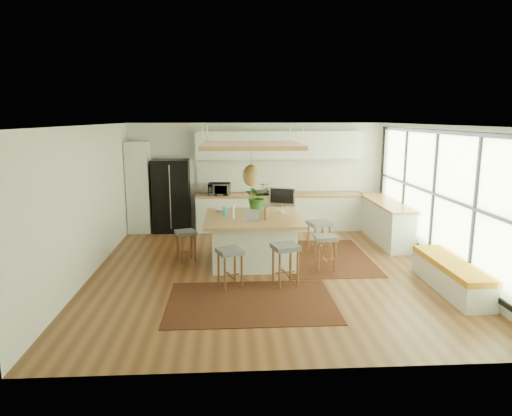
{
  "coord_description": "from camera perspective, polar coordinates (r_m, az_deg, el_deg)",
  "views": [
    {
      "loc": [
        -0.72,
        -8.25,
        2.84
      ],
      "look_at": [
        -0.2,
        0.5,
        1.1
      ],
      "focal_mm": 32.18,
      "sensor_mm": 36.0,
      "label": 1
    }
  ],
  "objects": [
    {
      "name": "island_bottle_1",
      "position": [
        8.8,
        -2.95,
        -0.68
      ],
      "size": [
        0.07,
        0.07,
        0.19
      ],
      "primitive_type": "cylinder",
      "color": "silver",
      "rests_on": "island"
    },
    {
      "name": "rug_right",
      "position": [
        9.62,
        8.49,
        -6.05
      ],
      "size": [
        1.8,
        2.6,
        0.01
      ],
      "primitive_type": "cube",
      "color": "black",
      "rests_on": "floor"
    },
    {
      "name": "wall_left",
      "position": [
        8.76,
        -20.14,
        0.74
      ],
      "size": [
        0.0,
        7.0,
        7.0
      ],
      "primitive_type": "plane",
      "rotation": [
        1.57,
        0.0,
        1.57
      ],
      "color": "silver",
      "rests_on": "ground"
    },
    {
      "name": "floor",
      "position": [
        8.76,
        1.51,
        -7.7
      ],
      "size": [
        7.0,
        7.0,
        0.0
      ],
      "primitive_type": "plane",
      "color": "#582F19",
      "rests_on": "ground"
    },
    {
      "name": "island_bottle_2",
      "position": [
        8.69,
        1.35,
        -0.84
      ],
      "size": [
        0.07,
        0.07,
        0.19
      ],
      "primitive_type": "cylinder",
      "color": "brown",
      "rests_on": "island"
    },
    {
      "name": "window_bench",
      "position": [
        8.36,
        23.06,
        -7.75
      ],
      "size": [
        0.52,
        2.0,
        0.5
      ],
      "primitive_type": null,
      "color": "silver",
      "rests_on": "floor"
    },
    {
      "name": "pantry",
      "position": [
        11.77,
        -14.29,
        2.49
      ],
      "size": [
        0.55,
        0.6,
        2.25
      ],
      "primitive_type": "cube",
      "color": "silver",
      "rests_on": "floor"
    },
    {
      "name": "stool_right_back",
      "position": [
        9.65,
        7.81,
        -3.81
      ],
      "size": [
        0.52,
        0.52,
        0.72
      ],
      "primitive_type": null,
      "rotation": [
        0.0,
        0.0,
        1.83
      ],
      "color": "#4E5156",
      "rests_on": "floor"
    },
    {
      "name": "wall_right",
      "position": [
        9.28,
        21.99,
        1.16
      ],
      "size": [
        0.0,
        7.0,
        7.0
      ],
      "primitive_type": "plane",
      "rotation": [
        1.57,
        0.0,
        -1.57
      ],
      "color": "silver",
      "rests_on": "ground"
    },
    {
      "name": "right_counter_top",
      "position": [
        11.05,
        15.94,
        0.68
      ],
      "size": [
        0.64,
        2.54,
        0.05
      ],
      "primitive_type": "cube",
      "color": "#9C6537",
      "rests_on": "right_counter_base"
    },
    {
      "name": "fridge",
      "position": [
        11.7,
        -10.43,
        1.61
      ],
      "size": [
        0.91,
        0.72,
        1.81
      ],
      "primitive_type": null,
      "rotation": [
        0.0,
        0.0,
        0.02
      ],
      "color": "black",
      "rests_on": "floor"
    },
    {
      "name": "island_bottle_0",
      "position": [
        9.05,
        -3.91,
        -0.37
      ],
      "size": [
        0.07,
        0.07,
        0.19
      ],
      "primitive_type": "cylinder",
      "color": "#3AD7E8",
      "rests_on": "island"
    },
    {
      "name": "rug_near",
      "position": [
        7.3,
        -0.64,
        -11.61
      ],
      "size": [
        2.6,
        1.8,
        0.01
      ],
      "primitive_type": "cube",
      "color": "black",
      "rests_on": "floor"
    },
    {
      "name": "wall_back",
      "position": [
        11.87,
        0.11,
        4.01
      ],
      "size": [
        6.5,
        0.0,
        6.5
      ],
      "primitive_type": "plane",
      "rotation": [
        1.57,
        0.0,
        0.0
      ],
      "color": "silver",
      "rests_on": "ground"
    },
    {
      "name": "stool_left_side",
      "position": [
        9.26,
        -8.68,
        -4.47
      ],
      "size": [
        0.48,
        0.48,
        0.63
      ],
      "primitive_type": null,
      "rotation": [
        0.0,
        0.0,
        -1.22
      ],
      "color": "#4E5156",
      "rests_on": "floor"
    },
    {
      "name": "stool_right_front",
      "position": [
        8.73,
        8.58,
        -5.44
      ],
      "size": [
        0.41,
        0.41,
        0.67
      ],
      "primitive_type": null,
      "rotation": [
        0.0,
        0.0,
        1.6
      ],
      "color": "#4E5156",
      "rests_on": "floor"
    },
    {
      "name": "ceiling_panel",
      "position": [
        8.7,
        -0.62,
        6.01
      ],
      "size": [
        1.86,
        1.86,
        0.8
      ],
      "primitive_type": null,
      "color": "#9C6537",
      "rests_on": "ceiling"
    },
    {
      "name": "stool_near_right",
      "position": [
        7.91,
        3.66,
        -7.1
      ],
      "size": [
        0.52,
        0.52,
        0.72
      ],
      "primitive_type": null,
      "rotation": [
        0.0,
        0.0,
        0.25
      ],
      "color": "#4E5156",
      "rests_on": "floor"
    },
    {
      "name": "wall_front",
      "position": [
        5.03,
        5.0,
        -6.02
      ],
      "size": [
        6.5,
        0.0,
        6.5
      ],
      "primitive_type": "plane",
      "rotation": [
        -1.57,
        0.0,
        0.0
      ],
      "color": "silver",
      "rests_on": "ground"
    },
    {
      "name": "back_counter_base",
      "position": [
        11.75,
        2.88,
        -0.58
      ],
      "size": [
        4.2,
        0.6,
        0.88
      ],
      "primitive_type": "cube",
      "color": "silver",
      "rests_on": "floor"
    },
    {
      "name": "back_counter_top",
      "position": [
        11.66,
        2.9,
        1.63
      ],
      "size": [
        4.24,
        0.64,
        0.05
      ],
      "primitive_type": "cube",
      "color": "#9C6537",
      "rests_on": "back_counter_base"
    },
    {
      "name": "microwave",
      "position": [
        11.53,
        -4.58,
        2.53
      ],
      "size": [
        0.56,
        0.35,
        0.36
      ],
      "primitive_type": "imported",
      "rotation": [
        0.0,
        0.0,
        -0.1
      ],
      "color": "#A5A5AA",
      "rests_on": "back_counter_top"
    },
    {
      "name": "stool_near_left",
      "position": [
        7.82,
        -3.25,
        -7.32
      ],
      "size": [
        0.51,
        0.51,
        0.67
      ],
      "primitive_type": null,
      "rotation": [
        0.0,
        0.0,
        0.37
      ],
      "color": "#4E5156",
      "rests_on": "floor"
    },
    {
      "name": "island",
      "position": [
        9.09,
        -0.39,
        -3.92
      ],
      "size": [
        1.85,
        1.85,
        0.93
      ],
      "primitive_type": null,
      "color": "#9C6537",
      "rests_on": "floor"
    },
    {
      "name": "right_counter_base",
      "position": [
        11.14,
        15.82,
        -1.65
      ],
      "size": [
        0.6,
        2.5,
        0.88
      ],
      "primitive_type": "cube",
      "color": "silver",
      "rests_on": "floor"
    },
    {
      "name": "ceiling",
      "position": [
        8.28,
        1.61,
        10.25
      ],
      "size": [
        7.0,
        7.0,
        0.0
      ],
      "primitive_type": "plane",
      "rotation": [
        3.14,
        0.0,
        0.0
      ],
      "color": "white",
      "rests_on": "ground"
    },
    {
      "name": "upper_cabinets",
      "position": [
        11.66,
        2.89,
        7.81
      ],
      "size": [
        4.2,
        0.34,
        0.7
      ],
      "primitive_type": "cube",
      "color": "silver",
      "rests_on": "wall_back"
    },
    {
      "name": "island_plant",
      "position": [
        9.53,
        0.13,
        1.07
      ],
      "size": [
        0.77,
        0.79,
        0.46
      ],
      "primitive_type": "imported",
      "rotation": [
        0.0,
        0.0,
        0.57
      ],
      "color": "#1E4C19",
      "rests_on": "island"
    },
    {
      "name": "laptop",
      "position": [
        8.58,
        -0.57,
        -0.81
      ],
      "size": [
        0.33,
        0.34,
        0.21
      ],
      "primitive_type": null,
      "rotation": [
        0.0,
        0.0,
        -0.16
      ],
      "color": "#A5A5AA",
      "rests_on": "island"
    },
    {
      "name": "window_wall",
      "position": [
        9.26,
        21.85,
        1.47
      ],
      "size": [
        0.1,
        6.2,
        2.6
      ],
      "primitive_type": null,
      "color": "black",
      "rests_on": "wall_right"
    },
    {
      "name": "monitor",
      "position": [
        9.37,
        3.25,
        1.06
      ],
      "size": [
        0.58,
        0.4,
        0.51
      ],
      "primitive_type": null,
      "rotation": [
        0.0,
        0.0,
        -0.41
      ],
      "color": "#A5A5AA",
      "rests_on": "island"
    },
    {
      "name": "backsplash",
      "position": [
        11.89,
        2.76,
        4.01
      ],
      "size": [
        4.2,
        0.02,
        0.8
      ],
      "primitive_type": "cube",
      "color": "white",
      "rests_on": "wall_back"
    },
    {
      "name": "range",
      "position": [
        11.71,
        1.67,
        -0.31
      ],
      "size": [
        0.76,
        0.62,
        1.0
      ],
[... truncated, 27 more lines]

